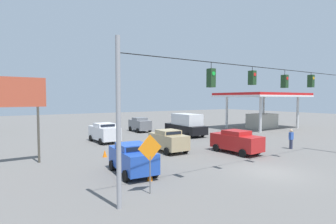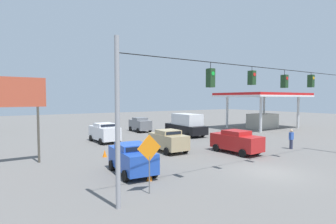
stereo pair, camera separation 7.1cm
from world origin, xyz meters
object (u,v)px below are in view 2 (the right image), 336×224
traffic_cone_second (122,162)px  traffic_cone_third (105,153)px  box_truck_black_oncoming_far (186,125)px  pedestrian (291,139)px  sedan_grey_oncoming_deep (140,124)px  sedan_white_withflow_far (104,132)px  roadside_billboard (17,100)px  gas_station (263,103)px  overhead_signal_span (268,99)px  traffic_cone_nearest (149,176)px  work_zone_sign (149,152)px  sedan_red_crossing_near (236,141)px  sedan_tan_withflow_mid (168,140)px  sedan_blue_parked_shoulder (132,158)px

traffic_cone_second → traffic_cone_third: bearing=-89.3°
box_truck_black_oncoming_far → pedestrian: box_truck_black_oncoming_far is taller
sedan_grey_oncoming_deep → sedan_white_withflow_far: bearing=38.6°
roadside_billboard → box_truck_black_oncoming_far: bearing=-164.4°
sedan_grey_oncoming_deep → gas_station: gas_station is taller
overhead_signal_span → traffic_cone_nearest: 8.50m
traffic_cone_third → gas_station: gas_station is taller
work_zone_sign → sedan_white_withflow_far: bearing=-102.4°
sedan_red_crossing_near → work_zone_sign: 11.49m
sedan_tan_withflow_mid → sedan_blue_parked_shoulder: sedan_tan_withflow_mid is taller
traffic_cone_nearest → roadside_billboard: roadside_billboard is taller
sedan_red_crossing_near → sedan_white_withflow_far: 13.50m
sedan_blue_parked_shoulder → traffic_cone_second: sedan_blue_parked_shoulder is taller
box_truck_black_oncoming_far → traffic_cone_nearest: (12.52, 13.02, -1.04)m
traffic_cone_third → roadside_billboard: bearing=-8.6°
sedan_blue_parked_shoulder → pedestrian: bearing=176.8°
overhead_signal_span → traffic_cone_second: overhead_signal_span is taller
traffic_cone_third → roadside_billboard: 7.15m
sedan_tan_withflow_mid → box_truck_black_oncoming_far: box_truck_black_oncoming_far is taller
work_zone_sign → pedestrian: 16.38m
overhead_signal_span → sedan_grey_oncoming_deep: (-2.59, -22.00, -3.49)m
sedan_tan_withflow_mid → box_truck_black_oncoming_far: (-7.25, -6.96, 0.35)m
sedan_grey_oncoming_deep → box_truck_black_oncoming_far: size_ratio=0.63×
sedan_tan_withflow_mid → work_zone_sign: work_zone_sign is taller
overhead_signal_span → roadside_billboard: (12.72, -10.41, -0.07)m
roadside_billboard → sedan_tan_withflow_mid: bearing=170.4°
sedan_grey_oncoming_deep → box_truck_black_oncoming_far: bearing=114.7°
sedan_blue_parked_shoulder → sedan_white_withflow_far: bearing=-102.3°
sedan_red_crossing_near → traffic_cone_nearest: 10.01m
work_zone_sign → pedestrian: work_zone_sign is taller
overhead_signal_span → traffic_cone_third: size_ratio=35.84×
gas_station → roadside_billboard: size_ratio=2.15×
sedan_grey_oncoming_deep → sedan_white_withflow_far: sedan_white_withflow_far is taller
sedan_tan_withflow_mid → sedan_blue_parked_shoulder: bearing=38.1°
sedan_tan_withflow_mid → sedan_blue_parked_shoulder: 6.95m
sedan_white_withflow_far → pedestrian: bearing=134.5°
sedan_grey_oncoming_deep → traffic_cone_third: (9.55, 12.46, -0.72)m
sedan_tan_withflow_mid → sedan_red_crossing_near: sedan_red_crossing_near is taller
sedan_grey_oncoming_deep → work_zone_sign: (10.52, 21.23, 0.99)m
work_zone_sign → traffic_cone_third: bearing=-96.3°
sedan_grey_oncoming_deep → traffic_cone_nearest: bearing=63.9°
overhead_signal_span → sedan_blue_parked_shoulder: bearing=-30.8°
sedan_blue_parked_shoulder → gas_station: (-27.32, -11.08, 2.97)m
traffic_cone_second → pedestrian: (-15.13, 2.90, 0.61)m
overhead_signal_span → sedan_red_crossing_near: 6.65m
overhead_signal_span → sedan_blue_parked_shoulder: overhead_signal_span is taller
sedan_red_crossing_near → sedan_white_withflow_far: bearing=-57.5°
sedan_blue_parked_shoulder → gas_station: gas_station is taller
traffic_cone_third → roadside_billboard: size_ratio=0.09×
traffic_cone_second → box_truck_black_oncoming_far: bearing=-143.6°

